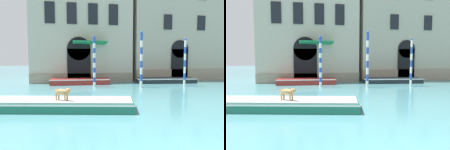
% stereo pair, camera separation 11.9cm
% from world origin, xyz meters
% --- Properties ---
extents(palazzo_left, '(10.21, 7.40, 15.10)m').
position_xyz_m(palazzo_left, '(-1.94, 21.27, 7.53)').
color(palazzo_left, '#BCB29E').
rests_on(palazzo_left, ground_plane).
extents(boat_foreground, '(7.63, 3.35, 0.53)m').
position_xyz_m(boat_foreground, '(-3.74, 7.44, 0.28)').
color(boat_foreground, '#1E6651').
rests_on(boat_foreground, ground_plane).
extents(dog_on_deck, '(0.83, 0.62, 0.63)m').
position_xyz_m(dog_on_deck, '(-3.53, 7.04, 0.94)').
color(dog_on_deck, tan).
rests_on(dog_on_deck, boat_foreground).
extents(boat_moored_near_palazzo, '(5.49, 1.70, 0.54)m').
position_xyz_m(boat_moored_near_palazzo, '(-2.30, 17.05, 0.29)').
color(boat_moored_near_palazzo, maroon).
rests_on(boat_moored_near_palazzo, ground_plane).
extents(boat_moored_far, '(5.85, 2.19, 0.49)m').
position_xyz_m(boat_moored_far, '(6.12, 16.68, 0.26)').
color(boat_moored_far, black).
rests_on(boat_moored_far, ground_plane).
extents(mooring_pole_0, '(0.23, 0.23, 4.70)m').
position_xyz_m(mooring_pole_0, '(2.65, 13.97, 2.37)').
color(mooring_pole_0, white).
rests_on(mooring_pole_0, ground_plane).
extents(mooring_pole_1, '(0.23, 0.23, 4.36)m').
position_xyz_m(mooring_pole_1, '(-1.14, 15.18, 2.20)').
color(mooring_pole_1, white).
rests_on(mooring_pole_1, ground_plane).
extents(mooring_pole_2, '(0.19, 0.19, 4.17)m').
position_xyz_m(mooring_pole_2, '(6.66, 14.07, 2.10)').
color(mooring_pole_2, white).
rests_on(mooring_pole_2, ground_plane).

